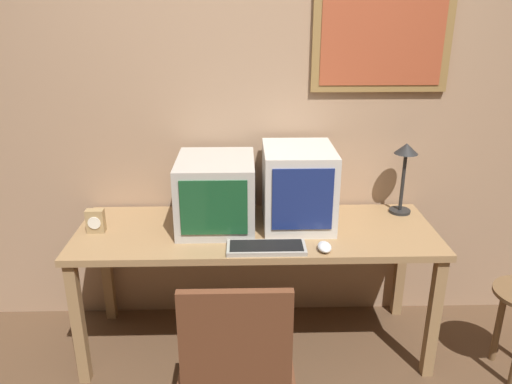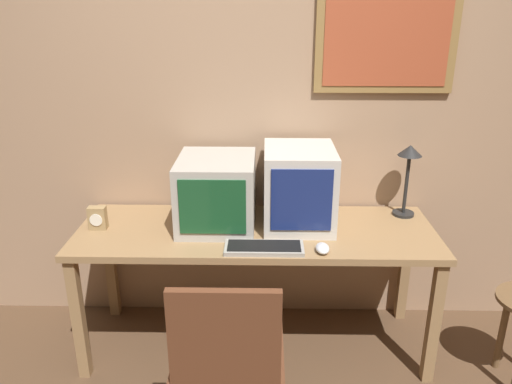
{
  "view_description": "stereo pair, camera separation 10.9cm",
  "coord_description": "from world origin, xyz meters",
  "views": [
    {
      "loc": [
        -0.06,
        -1.3,
        1.85
      ],
      "look_at": [
        0.0,
        1.12,
        0.94
      ],
      "focal_mm": 35.0,
      "sensor_mm": 36.0,
      "label": 1
    },
    {
      "loc": [
        0.05,
        -1.3,
        1.85
      ],
      "look_at": [
        0.0,
        1.12,
        0.94
      ],
      "focal_mm": 35.0,
      "sensor_mm": 36.0,
      "label": 2
    }
  ],
  "objects": [
    {
      "name": "desk_clock",
      "position": [
        -0.84,
        1.1,
        0.79
      ],
      "size": [
        0.09,
        0.06,
        0.12
      ],
      "color": "#A38456",
      "rests_on": "desk"
    },
    {
      "name": "mouse_near_keyboard",
      "position": [
        0.33,
        0.86,
        0.75
      ],
      "size": [
        0.07,
        0.11,
        0.04
      ],
      "color": "silver",
      "rests_on": "desk"
    },
    {
      "name": "desk",
      "position": [
        0.0,
        1.12,
        0.65
      ],
      "size": [
        1.9,
        0.66,
        0.73
      ],
      "color": "#99754C",
      "rests_on": "ground_plane"
    },
    {
      "name": "wall_back",
      "position": [
        0.01,
        1.49,
        1.3
      ],
      "size": [
        8.0,
        0.08,
        2.6
      ],
      "color": "tan",
      "rests_on": "ground_plane"
    },
    {
      "name": "keyboard_main",
      "position": [
        0.04,
        0.87,
        0.74
      ],
      "size": [
        0.39,
        0.15,
        0.03
      ],
      "color": "#A8A399",
      "rests_on": "desk"
    },
    {
      "name": "monitor_left",
      "position": [
        -0.21,
        1.18,
        0.92
      ],
      "size": [
        0.4,
        0.47,
        0.37
      ],
      "color": "#B7B2A8",
      "rests_on": "desk"
    },
    {
      "name": "desk_lamp",
      "position": [
        0.83,
        1.32,
        1.03
      ],
      "size": [
        0.13,
        0.13,
        0.41
      ],
      "color": "black",
      "rests_on": "desk"
    },
    {
      "name": "office_chair",
      "position": [
        -0.1,
        0.36,
        0.4
      ],
      "size": [
        0.48,
        0.48,
        0.91
      ],
      "color": "black",
      "rests_on": "ground_plane"
    },
    {
      "name": "monitor_right",
      "position": [
        0.23,
        1.2,
        0.94
      ],
      "size": [
        0.37,
        0.44,
        0.42
      ],
      "color": "beige",
      "rests_on": "desk"
    }
  ]
}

